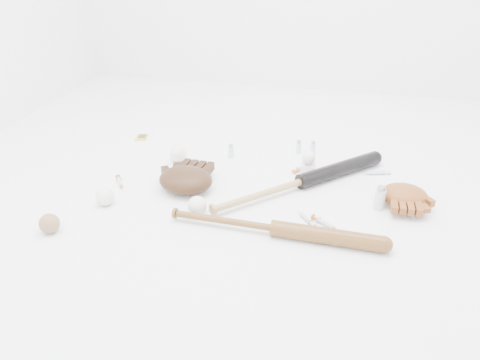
% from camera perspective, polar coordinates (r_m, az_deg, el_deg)
% --- Properties ---
extents(bat_dark, '(0.72, 0.71, 0.07)m').
position_cam_1_polar(bat_dark, '(2.05, 7.49, -0.18)').
color(bat_dark, black).
rests_on(bat_dark, ground).
extents(bat_wood, '(0.84, 0.09, 0.06)m').
position_cam_1_polar(bat_wood, '(1.74, 4.13, -5.87)').
color(bat_wood, brown).
rests_on(bat_wood, ground).
extents(glove_dark, '(0.30, 0.30, 0.10)m').
position_cam_1_polar(glove_dark, '(2.03, -6.63, 0.06)').
color(glove_dark, '#311B0D').
rests_on(glove_dark, ground).
extents(glove_tan, '(0.23, 0.23, 0.08)m').
position_cam_1_polar(glove_tan, '(2.04, 19.36, -1.73)').
color(glove_tan, brown).
rests_on(glove_tan, ground).
extents(trading_card, '(0.07, 0.09, 0.00)m').
position_cam_1_polar(trading_card, '(2.60, -11.90, 5.11)').
color(trading_card, gold).
rests_on(trading_card, ground).
extents(pedestal, '(0.07, 0.07, 0.03)m').
position_cam_1_polar(pedestal, '(2.22, 8.26, 1.56)').
color(pedestal, white).
rests_on(pedestal, ground).
extents(baseball_on_pedestal, '(0.06, 0.06, 0.06)m').
position_cam_1_polar(baseball_on_pedestal, '(2.19, 8.35, 2.69)').
color(baseball_on_pedestal, white).
rests_on(baseball_on_pedestal, pedestal).
extents(baseball_left, '(0.08, 0.08, 0.08)m').
position_cam_1_polar(baseball_left, '(2.00, -16.13, -1.93)').
color(baseball_left, white).
rests_on(baseball_left, ground).
extents(baseball_upper, '(0.08, 0.08, 0.08)m').
position_cam_1_polar(baseball_upper, '(2.29, -7.56, 3.21)').
color(baseball_upper, white).
rests_on(baseball_upper, ground).
extents(baseball_mid, '(0.08, 0.08, 0.08)m').
position_cam_1_polar(baseball_mid, '(1.87, -5.24, -3.12)').
color(baseball_mid, white).
rests_on(baseball_mid, ground).
extents(baseball_aged, '(0.08, 0.08, 0.08)m').
position_cam_1_polar(baseball_aged, '(1.89, -22.22, -4.93)').
color(baseball_aged, olive).
rests_on(baseball_aged, ground).
extents(syringe_0, '(0.11, 0.13, 0.02)m').
position_cam_1_polar(syringe_0, '(2.15, -14.41, -0.31)').
color(syringe_0, '#ADBCC6').
rests_on(syringe_0, ground).
extents(syringe_1, '(0.11, 0.13, 0.02)m').
position_cam_1_polar(syringe_1, '(1.85, 8.02, -4.60)').
color(syringe_1, '#ADBCC6').
rests_on(syringe_1, ground).
extents(syringe_2, '(0.11, 0.15, 0.02)m').
position_cam_1_polar(syringe_2, '(2.23, 7.70, 1.55)').
color(syringe_2, '#ADBCC6').
rests_on(syringe_2, ground).
extents(syringe_3, '(0.15, 0.12, 0.02)m').
position_cam_1_polar(syringe_3, '(1.83, 10.44, -5.30)').
color(syringe_3, '#ADBCC6').
rests_on(syringe_3, ground).
extents(syringe_4, '(0.15, 0.07, 0.02)m').
position_cam_1_polar(syringe_4, '(2.25, 16.29, 0.85)').
color(syringe_4, '#ADBCC6').
rests_on(syringe_4, ground).
extents(vial_0, '(0.03, 0.03, 0.07)m').
position_cam_1_polar(vial_0, '(2.37, 8.87, 3.88)').
color(vial_0, silver).
rests_on(vial_0, ground).
extents(vial_1, '(0.03, 0.03, 0.07)m').
position_cam_1_polar(vial_1, '(2.38, 7.16, 4.04)').
color(vial_1, silver).
rests_on(vial_1, ground).
extents(vial_2, '(0.03, 0.03, 0.07)m').
position_cam_1_polar(vial_2, '(2.31, -1.10, 3.55)').
color(vial_2, silver).
rests_on(vial_2, ground).
extents(vial_3, '(0.04, 0.04, 0.10)m').
position_cam_1_polar(vial_3, '(1.97, 16.69, -2.07)').
color(vial_3, silver).
rests_on(vial_3, ground).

